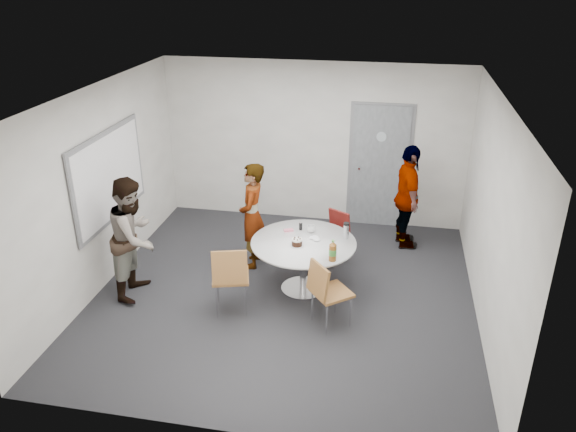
% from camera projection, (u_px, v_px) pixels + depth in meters
% --- Properties ---
extents(floor, '(5.00, 5.00, 0.00)m').
position_uv_depth(floor, '(285.00, 294.00, 7.61)').
color(floor, black).
rests_on(floor, ground).
extents(ceiling, '(5.00, 5.00, 0.00)m').
position_uv_depth(ceiling, '(284.00, 95.00, 6.48)').
color(ceiling, silver).
rests_on(ceiling, wall_back).
extents(wall_back, '(5.00, 0.00, 5.00)m').
position_uv_depth(wall_back, '(314.00, 144.00, 9.28)').
color(wall_back, beige).
rests_on(wall_back, floor).
extents(wall_left, '(0.00, 5.00, 5.00)m').
position_uv_depth(wall_left, '(101.00, 188.00, 7.47)').
color(wall_left, beige).
rests_on(wall_left, floor).
extents(wall_right, '(0.00, 5.00, 5.00)m').
position_uv_depth(wall_right, '(492.00, 218.00, 6.62)').
color(wall_right, beige).
rests_on(wall_right, floor).
extents(wall_front, '(5.00, 0.00, 5.00)m').
position_uv_depth(wall_front, '(228.00, 315.00, 4.82)').
color(wall_front, beige).
rests_on(wall_front, floor).
extents(door, '(1.02, 0.17, 2.12)m').
position_uv_depth(door, '(379.00, 167.00, 9.21)').
color(door, slate).
rests_on(door, wall_back).
extents(whiteboard, '(0.04, 1.90, 1.25)m').
position_uv_depth(whiteboard, '(109.00, 176.00, 7.60)').
color(whiteboard, slate).
rests_on(whiteboard, wall_left).
extents(table, '(1.40, 1.40, 1.01)m').
position_uv_depth(table, '(305.00, 249.00, 7.45)').
color(table, white).
rests_on(table, floor).
extents(chair_near_left, '(0.56, 0.59, 0.95)m').
position_uv_depth(chair_near_left, '(230.00, 274.00, 6.96)').
color(chair_near_left, '#93612D').
rests_on(chair_near_left, floor).
extents(chair_near_right, '(0.61, 0.61, 0.88)m').
position_uv_depth(chair_near_right, '(326.00, 288.00, 6.73)').
color(chair_near_right, '#93612D').
rests_on(chair_near_right, floor).
extents(chair_far, '(0.53, 0.54, 0.79)m').
position_uv_depth(chair_far, '(335.00, 232.00, 8.25)').
color(chair_far, maroon).
rests_on(chair_far, floor).
extents(person_main, '(0.42, 0.60, 1.57)m').
position_uv_depth(person_main, '(252.00, 216.00, 8.03)').
color(person_main, '#A5C6EA').
rests_on(person_main, floor).
extents(person_left, '(0.64, 0.82, 1.65)m').
position_uv_depth(person_left, '(134.00, 237.00, 7.33)').
color(person_left, white).
rests_on(person_left, floor).
extents(person_right, '(0.60, 1.03, 1.64)m').
position_uv_depth(person_right, '(408.00, 197.00, 8.56)').
color(person_right, black).
rests_on(person_right, floor).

